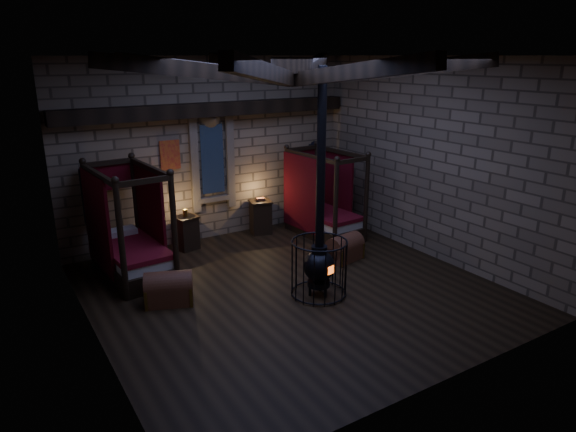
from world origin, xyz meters
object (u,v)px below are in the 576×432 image
bed_left (131,249)px  bed_right (322,214)px  trunk_left (169,289)px  trunk_right (345,248)px  stove (319,263)px

bed_left → bed_right: bearing=-4.4°
trunk_left → trunk_right: trunk_left is taller
trunk_left → trunk_right: bearing=21.2°
bed_right → trunk_left: size_ratio=2.15×
bed_left → trunk_right: 4.41m
trunk_left → bed_left: bearing=118.6°
bed_left → trunk_right: size_ratio=2.52×
trunk_right → bed_right: bearing=58.5°
bed_right → stove: (-2.01, -2.70, 0.12)m
stove → trunk_left: bearing=141.7°
bed_left → stove: 3.80m
bed_left → stove: (2.64, -2.73, 0.09)m
trunk_right → stove: stove is taller
bed_right → trunk_left: bed_right is taller
bed_left → trunk_right: bearing=-26.0°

